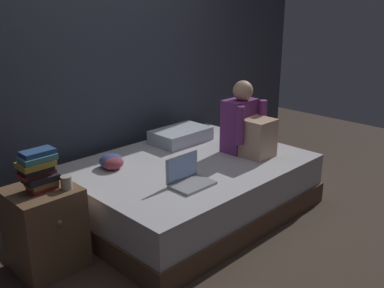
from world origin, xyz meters
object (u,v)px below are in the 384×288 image
bed (190,186)px  nightstand (45,228)px  book_stack (38,170)px  pillow (181,135)px  mug (67,183)px  clothes_pile (112,162)px  person_sitting (247,126)px  laptop (188,177)px

bed → nightstand: bearing=175.3°
book_stack → pillow: bearing=12.1°
mug → clothes_pile: bearing=31.1°
mug → clothes_pile: size_ratio=0.42×
nightstand → bed: bearing=-4.7°
person_sitting → book_stack: person_sitting is taller
pillow → clothes_pile: size_ratio=2.59×
bed → nightstand: (-1.30, 0.11, 0.07)m
laptop → pillow: laptop is taller
person_sitting → clothes_pile: bearing=152.7°
person_sitting → clothes_pile: (-1.08, 0.56, -0.20)m
laptop → mug: size_ratio=3.56×
person_sitting → mug: size_ratio=7.28×
book_stack → mug: book_stack is taller
nightstand → pillow: pillow is taller
laptop → clothes_pile: (-0.21, 0.69, -0.00)m
nightstand → book_stack: bearing=-93.9°
pillow → clothes_pile: (-0.88, -0.09, -0.01)m
nightstand → person_sitting: bearing=-9.5°
person_sitting → pillow: bearing=107.4°
person_sitting → clothes_pile: 1.23m
nightstand → mug: (0.13, -0.12, 0.34)m
laptop → clothes_pile: laptop is taller
bed → book_stack: (-1.30, 0.10, 0.50)m
bed → clothes_pile: 0.72m
bed → clothes_pile: bearing=147.0°
person_sitting → laptop: size_ratio=2.05×
nightstand → book_stack: book_stack is taller
book_stack → laptop: bearing=-24.2°
nightstand → person_sitting: (1.83, -0.31, 0.42)m
bed → nightstand: nightstand is taller
bed → clothes_pile: clothes_pile is taller
book_stack → clothes_pile: 0.82m
pillow → mug: size_ratio=6.22×
clothes_pile → mug: bearing=-148.9°
book_stack → clothes_pile: book_stack is taller
mug → book_stack: bearing=138.5°
book_stack → nightstand: bearing=86.1°
book_stack → mug: bearing=-41.5°
laptop → mug: laptop is taller
person_sitting → pillow: size_ratio=1.17×
laptop → book_stack: book_stack is taller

